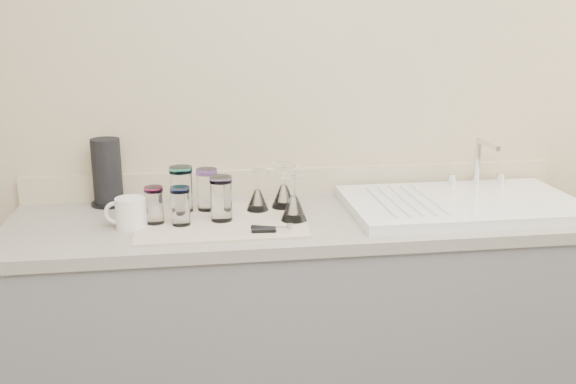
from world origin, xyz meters
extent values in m
cube|color=tan|center=(0.00, 1.50, 1.25)|extent=(3.50, 0.04, 2.50)
cube|color=slate|center=(0.00, 1.20, 0.43)|extent=(2.00, 0.60, 0.86)
cube|color=gray|center=(0.00, 1.20, 0.88)|extent=(2.06, 0.62, 0.04)
cube|color=white|center=(0.55, 1.20, 0.92)|extent=(0.82, 0.50, 0.03)
cylinder|color=silver|center=(0.69, 1.40, 1.03)|extent=(0.02, 0.02, 0.18)
cylinder|color=silver|center=(0.69, 1.32, 1.10)|extent=(0.02, 0.16, 0.02)
cylinder|color=silver|center=(0.59, 1.40, 0.96)|extent=(0.03, 0.03, 0.04)
cylinder|color=silver|center=(0.79, 1.40, 0.96)|extent=(0.03, 0.03, 0.04)
cube|color=beige|center=(-0.31, 1.17, 0.90)|extent=(0.55, 0.42, 0.01)
cylinder|color=white|center=(-0.44, 1.29, 0.98)|extent=(0.08, 0.08, 0.14)
cylinder|color=#2DADB4|center=(-0.44, 1.29, 1.06)|extent=(0.08, 0.08, 0.02)
cylinder|color=white|center=(-0.35, 1.29, 0.97)|extent=(0.07, 0.07, 0.13)
cylinder|color=#6D4AB6|center=(-0.35, 1.29, 1.05)|extent=(0.07, 0.07, 0.02)
cylinder|color=white|center=(-0.53, 1.16, 0.96)|extent=(0.06, 0.06, 0.11)
cylinder|color=#ED28A3|center=(-0.53, 1.16, 1.02)|extent=(0.06, 0.06, 0.02)
cylinder|color=white|center=(-0.44, 1.13, 0.96)|extent=(0.06, 0.06, 0.11)
cylinder|color=blue|center=(-0.44, 1.13, 1.03)|extent=(0.06, 0.06, 0.02)
cylinder|color=white|center=(-0.31, 1.16, 0.97)|extent=(0.07, 0.07, 0.13)
cylinder|color=#907FCD|center=(-0.31, 1.16, 1.05)|extent=(0.08, 0.08, 0.02)
cone|color=white|center=(-0.18, 1.26, 0.94)|extent=(0.08, 0.08, 0.07)
cylinder|color=white|center=(-0.18, 1.26, 1.01)|extent=(0.01, 0.01, 0.06)
cylinder|color=white|center=(-0.18, 1.26, 1.04)|extent=(0.08, 0.08, 0.01)
cone|color=white|center=(-0.08, 1.28, 0.95)|extent=(0.09, 0.09, 0.08)
cylinder|color=white|center=(-0.08, 1.28, 1.02)|extent=(0.01, 0.01, 0.07)
cylinder|color=white|center=(-0.08, 1.28, 1.06)|extent=(0.09, 0.09, 0.01)
cone|color=white|center=(-0.07, 1.13, 0.95)|extent=(0.09, 0.09, 0.08)
cylinder|color=white|center=(-0.07, 1.13, 1.02)|extent=(0.01, 0.01, 0.07)
cylinder|color=white|center=(-0.07, 1.13, 1.06)|extent=(0.09, 0.09, 0.01)
cube|color=silver|center=(-0.12, 1.01, 0.92)|extent=(0.05, 0.04, 0.02)
cylinder|color=black|center=(-0.17, 1.01, 0.92)|extent=(0.10, 0.02, 0.02)
cylinder|color=black|center=(-0.17, 1.03, 0.92)|extent=(0.10, 0.05, 0.02)
cylinder|color=white|center=(-0.60, 1.15, 0.95)|extent=(0.12, 0.12, 0.10)
torus|color=white|center=(-0.65, 1.15, 0.95)|extent=(0.08, 0.03, 0.08)
cylinder|color=black|center=(-0.71, 1.43, 0.91)|extent=(0.13, 0.13, 0.01)
cylinder|color=black|center=(-0.71, 1.43, 1.03)|extent=(0.10, 0.10, 0.23)
camera|label=1|loc=(-0.38, -0.89, 1.57)|focal=40.00mm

